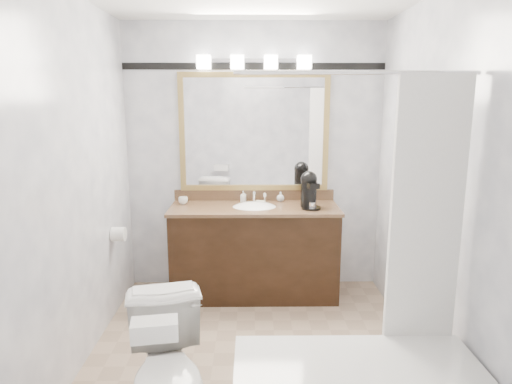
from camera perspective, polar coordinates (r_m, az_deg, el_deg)
room at (r=3.06m, az=-0.07°, el=0.98°), size 2.42×2.62×2.52m
vanity at (r=4.26m, az=-0.20°, el=-7.17°), size 1.53×0.58×0.97m
mirror at (r=4.30m, az=-0.24°, el=7.46°), size 1.40×0.04×1.10m
vanity_light_bar at (r=4.25m, az=-0.24°, el=15.96°), size 1.02×0.14×0.12m
accent_stripe at (r=4.31m, az=-0.25°, el=15.45°), size 2.40×0.01×0.06m
tp_roll at (r=4.00m, az=-16.80°, el=-5.07°), size 0.11×0.12×0.12m
toilet at (r=2.63m, az=-10.87°, el=-21.84°), size 0.58×0.82×0.76m
tissue_box at (r=2.19m, az=-12.56°, el=-16.40°), size 0.22×0.15×0.09m
coffee_maker at (r=4.09m, az=6.66°, el=0.37°), size 0.18×0.21×0.33m
cup_left at (r=4.28m, az=-9.09°, el=-1.05°), size 0.09×0.09×0.07m
soap_bottle_a at (r=4.32m, az=-1.60°, el=-0.54°), size 0.06×0.06×0.10m
soap_bottle_b at (r=4.34m, az=3.08°, el=-0.58°), size 0.09×0.09×0.09m
soap_bar at (r=4.25m, az=0.54°, el=-1.28°), size 0.10×0.08×0.03m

